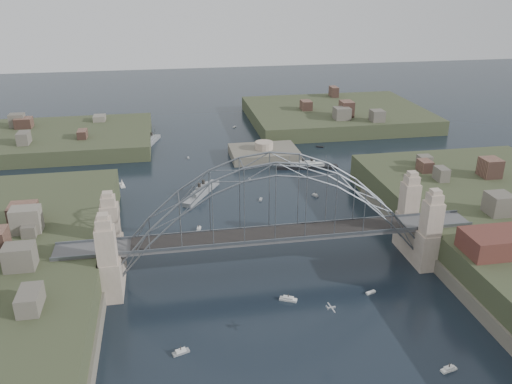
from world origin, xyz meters
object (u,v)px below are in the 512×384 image
object	(u,v)px
bridge	(272,216)
ocean_liner	(307,166)
naval_cruiser_near	(202,192)
naval_cruiser_far	(151,141)
fort_island	(264,158)

from	to	relation	value
bridge	ocean_liner	size ratio (longest dim) A/B	4.39
bridge	naval_cruiser_near	world-z (taller)	bridge
bridge	naval_cruiser_far	size ratio (longest dim) A/B	5.49
naval_cruiser_near	naval_cruiser_far	distance (m)	52.14
bridge	fort_island	bearing A→B (deg)	80.27
fort_island	ocean_liner	size ratio (longest dim) A/B	1.15
bridge	naval_cruiser_near	xyz separation A→B (m)	(-10.93, 41.83, -11.48)
fort_island	ocean_liner	world-z (taller)	fort_island
naval_cruiser_near	ocean_liner	size ratio (longest dim) A/B	0.87
fort_island	naval_cruiser_near	xyz separation A→B (m)	(-22.93, -28.17, 1.18)
fort_island	naval_cruiser_near	bearing A→B (deg)	-129.14
fort_island	naval_cruiser_far	size ratio (longest dim) A/B	1.44
naval_cruiser_far	fort_island	bearing A→B (deg)	-30.85
fort_island	ocean_liner	distance (m)	17.14
bridge	fort_island	distance (m)	72.14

